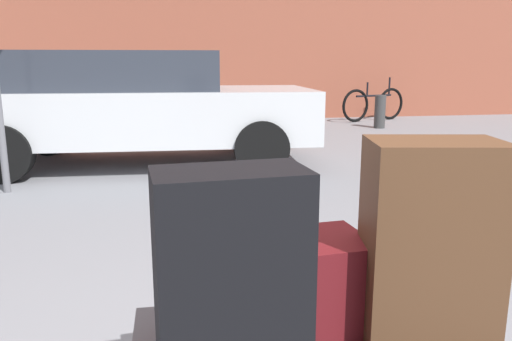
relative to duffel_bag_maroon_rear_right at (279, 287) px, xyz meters
The scene contains 7 objects.
duffel_bag_maroon_rear_right is the anchor object (origin of this frame).
suitcase_brown_front_left 0.54m from the duffel_bag_maroon_rear_right, 15.72° to the right, with size 0.43×0.28×0.70m, color #51331E.
suitcase_black_center 0.40m from the duffel_bag_maroon_rear_right, 124.64° to the right, with size 0.42×0.24×0.67m, color black.
parked_car 4.96m from the duffel_bag_maroon_rear_right, 98.90° to the left, with size 4.38×2.08×1.42m.
bicycle_leaning 9.91m from the duffel_bag_maroon_rear_right, 65.15° to the left, with size 1.68×0.64×0.96m.
bollard_kerb_near 8.09m from the duffel_bag_maroon_rear_right, 73.66° to the left, with size 0.22×0.22×0.65m, color #383838.
bollard_kerb_mid 8.63m from the duffel_bag_maroon_rear_right, 64.03° to the left, with size 0.22×0.22×0.65m, color #383838.
Camera 1 is at (-0.47, -1.50, 1.29)m, focal length 34.84 mm.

